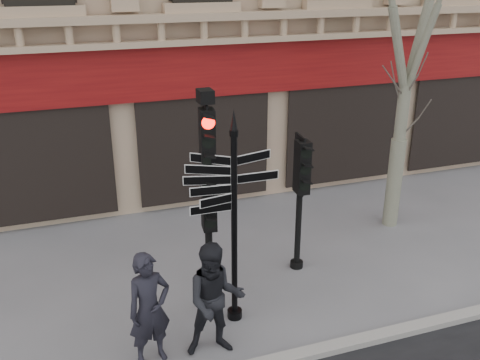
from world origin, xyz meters
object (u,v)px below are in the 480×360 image
object	(u,v)px
pedestrian_a	(149,309)
pedestrian_b	(215,300)
fingerpost	(234,185)
traffic_signal_secondary	(300,181)
traffic_signal_main	(207,178)

from	to	relation	value
pedestrian_a	pedestrian_b	xyz separation A→B (m)	(1.03, -0.13, 0.02)
fingerpost	pedestrian_a	distance (m)	2.38
traffic_signal_secondary	pedestrian_b	size ratio (longest dim) A/B	1.42
traffic_signal_secondary	pedestrian_a	size ratio (longest dim) A/B	1.45
fingerpost	pedestrian_a	bearing A→B (deg)	-148.06
traffic_signal_main	traffic_signal_secondary	world-z (taller)	traffic_signal_main
traffic_signal_secondary	pedestrian_a	bearing A→B (deg)	-147.81
pedestrian_b	traffic_signal_main	bearing A→B (deg)	87.58
fingerpost	traffic_signal_secondary	distance (m)	2.27
traffic_signal_main	traffic_signal_secondary	size ratio (longest dim) A/B	1.46
traffic_signal_secondary	pedestrian_b	distance (m)	3.24
fingerpost	traffic_signal_main	world-z (taller)	traffic_signal_main
traffic_signal_main	pedestrian_a	xyz separation A→B (m)	(-1.28, -1.07, -1.63)
traffic_signal_main	pedestrian_a	size ratio (longest dim) A/B	2.13
pedestrian_b	traffic_signal_secondary	bearing A→B (deg)	49.09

